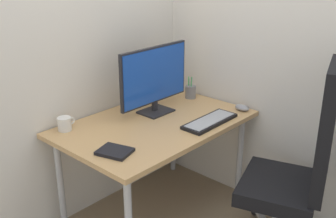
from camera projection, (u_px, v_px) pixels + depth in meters
name	position (u px, v px, depth m)	size (l,w,h in m)	color
ground_plane	(156.00, 212.00, 2.94)	(8.00, 8.00, 0.00)	gray
wall_back	(107.00, 8.00, 2.70)	(2.81, 0.04, 2.80)	silver
wall_side_right	(246.00, 7.00, 2.74)	(0.04, 2.36, 2.80)	silver
desk	(155.00, 130.00, 2.71)	(1.25, 0.81, 0.70)	tan
office_chair	(302.00, 162.00, 2.37)	(0.62, 0.61, 1.21)	black
monitor	(154.00, 78.00, 2.76)	(0.60, 0.17, 0.46)	black
keyboard	(210.00, 121.00, 2.66)	(0.42, 0.16, 0.02)	black
mouse	(242.00, 108.00, 2.86)	(0.07, 0.11, 0.04)	gray
pen_holder	(191.00, 92.00, 3.10)	(0.08, 0.08, 0.17)	slate
notebook	(115.00, 151.00, 2.26)	(0.14, 0.18, 0.02)	black
coffee_mug	(65.00, 124.00, 2.54)	(0.12, 0.08, 0.09)	white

